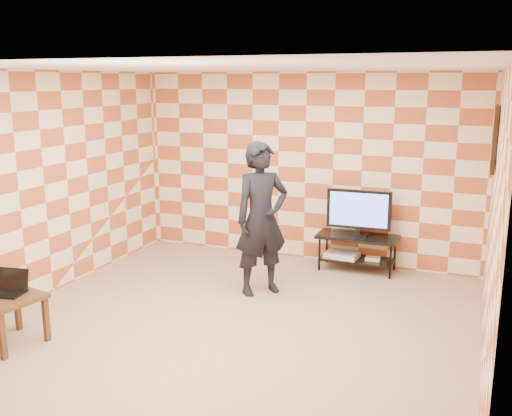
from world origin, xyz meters
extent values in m
plane|color=tan|center=(0.00, 0.00, 0.00)|extent=(5.00, 5.00, 0.00)
cube|color=beige|center=(0.00, 2.50, 1.35)|extent=(5.00, 0.02, 2.70)
cube|color=beige|center=(0.00, -2.50, 1.35)|extent=(5.00, 0.02, 2.70)
cube|color=beige|center=(-2.50, 0.00, 1.35)|extent=(0.02, 5.00, 2.70)
cube|color=beige|center=(2.50, 0.00, 1.35)|extent=(0.02, 5.00, 2.70)
cube|color=white|center=(0.00, 0.00, 2.70)|extent=(5.00, 5.00, 0.02)
cube|color=black|center=(2.47, 1.55, 1.95)|extent=(0.04, 0.72, 0.72)
cube|color=black|center=(2.47, 1.55, 1.95)|extent=(0.04, 0.03, 0.68)
cube|color=black|center=(2.47, 1.55, 1.95)|extent=(0.04, 0.68, 0.03)
cube|color=black|center=(0.86, 2.21, 0.48)|extent=(1.10, 0.49, 0.04)
cube|color=black|center=(0.86, 2.21, 0.16)|extent=(0.99, 0.44, 0.03)
cylinder|color=black|center=(0.37, 2.02, 0.25)|extent=(0.03, 0.03, 0.50)
cylinder|color=black|center=(0.37, 2.41, 0.25)|extent=(0.03, 0.03, 0.50)
cylinder|color=black|center=(1.34, 2.02, 0.25)|extent=(0.03, 0.03, 0.50)
cylinder|color=black|center=(1.34, 2.41, 0.25)|extent=(0.03, 0.03, 0.50)
cube|color=black|center=(0.86, 2.21, 0.51)|extent=(0.26, 0.18, 0.03)
cube|color=black|center=(0.86, 2.21, 0.56)|extent=(0.07, 0.05, 0.07)
cube|color=black|center=(0.86, 2.21, 0.87)|extent=(0.87, 0.09, 0.53)
cube|color=#4A73D3|center=(0.86, 2.18, 0.87)|extent=(0.78, 0.04, 0.46)
cube|color=silver|center=(0.65, 2.19, 0.21)|extent=(0.47, 0.36, 0.07)
cube|color=silver|center=(1.08, 2.21, 0.19)|extent=(0.20, 0.15, 0.04)
cube|color=#341F0F|center=(-1.86, -1.31, 0.48)|extent=(0.68, 0.68, 0.04)
cube|color=#341F0F|center=(-2.05, -1.03, 0.23)|extent=(0.06, 0.06, 0.46)
cube|color=#341F0F|center=(-1.68, -1.60, 0.23)|extent=(0.06, 0.06, 0.46)
cube|color=#341F0F|center=(-1.58, -1.13, 0.23)|extent=(0.06, 0.06, 0.46)
cube|color=black|center=(-1.92, -1.27, 0.51)|extent=(0.38, 0.30, 0.02)
cube|color=black|center=(-1.94, -1.15, 0.62)|extent=(0.35, 0.12, 0.22)
imported|color=black|center=(-0.07, 0.95, 0.94)|extent=(0.80, 0.80, 1.87)
camera|label=1|loc=(2.37, -5.30, 2.57)|focal=40.00mm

